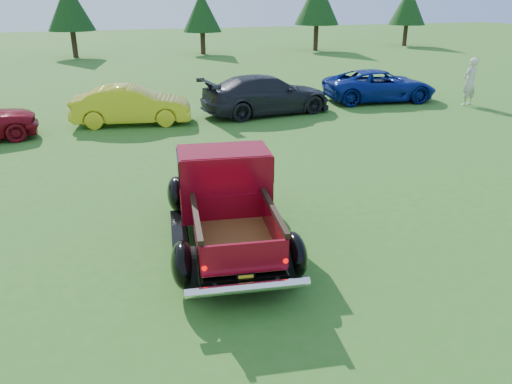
% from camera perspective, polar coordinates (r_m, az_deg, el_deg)
% --- Properties ---
extents(ground, '(120.00, 120.00, 0.00)m').
position_cam_1_polar(ground, '(9.12, 2.96, -5.50)').
color(ground, '#2F611B').
rests_on(ground, ground).
extents(tree_mid_left, '(3.20, 3.20, 5.00)m').
position_cam_1_polar(tree_mid_left, '(38.49, -20.54, 19.25)').
color(tree_mid_left, '#332114').
rests_on(tree_mid_left, ground).
extents(tree_mid_right, '(2.82, 2.82, 4.40)m').
position_cam_1_polar(tree_mid_right, '(38.60, -6.22, 19.79)').
color(tree_mid_right, '#332114').
rests_on(tree_mid_right, ground).
extents(tree_east, '(3.46, 3.46, 5.40)m').
position_cam_1_polar(tree_east, '(41.20, 7.03, 20.82)').
color(tree_east, '#332114').
rests_on(tree_east, ground).
extents(tree_far_east, '(3.07, 3.07, 4.80)m').
position_cam_1_polar(tree_far_east, '(46.70, 17.00, 19.68)').
color(tree_far_east, '#332114').
rests_on(tree_far_east, ground).
extents(pickup_truck, '(2.67, 4.66, 1.65)m').
position_cam_1_polar(pickup_truck, '(8.99, -3.61, -0.44)').
color(pickup_truck, black).
rests_on(pickup_truck, ground).
extents(show_car_yellow, '(4.14, 2.11, 1.30)m').
position_cam_1_polar(show_car_yellow, '(17.71, -14.02, 9.61)').
color(show_car_yellow, yellow).
rests_on(show_car_yellow, ground).
extents(show_car_grey, '(5.05, 2.46, 1.42)m').
position_cam_1_polar(show_car_grey, '(18.79, 1.21, 11.08)').
color(show_car_grey, black).
rests_on(show_car_grey, ground).
extents(show_car_blue, '(4.87, 2.78, 1.28)m').
position_cam_1_polar(show_car_blue, '(21.74, 13.96, 11.73)').
color(show_car_blue, navy).
rests_on(show_car_blue, ground).
extents(spectator, '(0.76, 0.58, 1.86)m').
position_cam_1_polar(spectator, '(21.90, 23.23, 11.49)').
color(spectator, beige).
rests_on(spectator, ground).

